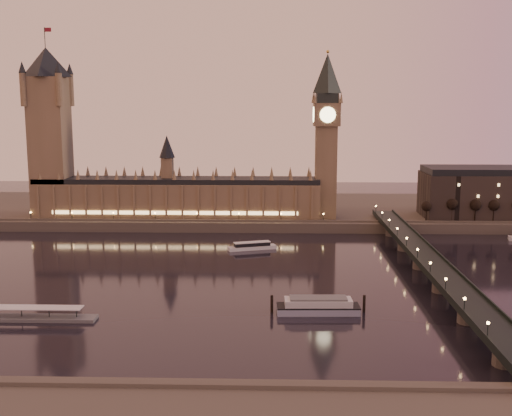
# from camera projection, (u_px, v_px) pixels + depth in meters

# --- Properties ---
(ground) EXTENTS (700.00, 700.00, 0.00)m
(ground) POSITION_uv_depth(u_px,v_px,m) (226.00, 278.00, 290.83)
(ground) COLOR black
(ground) RESTS_ON ground
(far_embankment) EXTENTS (560.00, 130.00, 6.00)m
(far_embankment) POSITION_uv_depth(u_px,v_px,m) (286.00, 210.00, 452.14)
(far_embankment) COLOR #423D35
(far_embankment) RESTS_ON ground
(palace_of_westminster) EXTENTS (180.00, 26.62, 52.00)m
(palace_of_westminster) POSITION_uv_depth(u_px,v_px,m) (177.00, 193.00, 407.70)
(palace_of_westminster) COLOR brown
(palace_of_westminster) RESTS_ON ground
(victoria_tower) EXTENTS (31.68, 31.68, 118.00)m
(victoria_tower) POSITION_uv_depth(u_px,v_px,m) (49.00, 123.00, 402.75)
(victoria_tower) COLOR brown
(victoria_tower) RESTS_ON ground
(big_ben) EXTENTS (17.68, 17.68, 104.00)m
(big_ben) POSITION_uv_depth(u_px,v_px,m) (326.00, 126.00, 397.99)
(big_ben) COLOR brown
(big_ben) RESTS_ON ground
(westminster_bridge) EXTENTS (13.20, 260.00, 15.30)m
(westminster_bridge) POSITION_uv_depth(u_px,v_px,m) (429.00, 268.00, 287.27)
(westminster_bridge) COLOR black
(westminster_bridge) RESTS_ON ground
(bare_tree_0) EXTENTS (6.42, 6.42, 13.05)m
(bare_tree_0) POSITION_uv_depth(u_px,v_px,m) (426.00, 206.00, 392.36)
(bare_tree_0) COLOR black
(bare_tree_0) RESTS_ON ground
(bare_tree_1) EXTENTS (6.42, 6.42, 13.05)m
(bare_tree_1) POSITION_uv_depth(u_px,v_px,m) (450.00, 206.00, 391.95)
(bare_tree_1) COLOR black
(bare_tree_1) RESTS_ON ground
(bare_tree_2) EXTENTS (6.42, 6.42, 13.05)m
(bare_tree_2) POSITION_uv_depth(u_px,v_px,m) (473.00, 206.00, 391.53)
(bare_tree_2) COLOR black
(bare_tree_2) RESTS_ON ground
(bare_tree_3) EXTENTS (6.42, 6.42, 13.05)m
(bare_tree_3) POSITION_uv_depth(u_px,v_px,m) (497.00, 206.00, 391.12)
(bare_tree_3) COLOR black
(bare_tree_3) RESTS_ON ground
(cruise_boat_a) EXTENTS (26.64, 13.35, 4.18)m
(cruise_boat_a) POSITION_uv_depth(u_px,v_px,m) (252.00, 246.00, 346.23)
(cruise_boat_a) COLOR silver
(cruise_boat_a) RESTS_ON ground
(moored_barge) EXTENTS (36.12, 9.76, 6.62)m
(moored_barge) POSITION_uv_depth(u_px,v_px,m) (318.00, 306.00, 242.21)
(moored_barge) COLOR #8B94B1
(moored_barge) RESTS_ON ground
(pontoon_pier) EXTENTS (42.74, 7.12, 11.40)m
(pontoon_pier) POSITION_uv_depth(u_px,v_px,m) (38.00, 316.00, 235.06)
(pontoon_pier) COLOR #595B5E
(pontoon_pier) RESTS_ON ground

